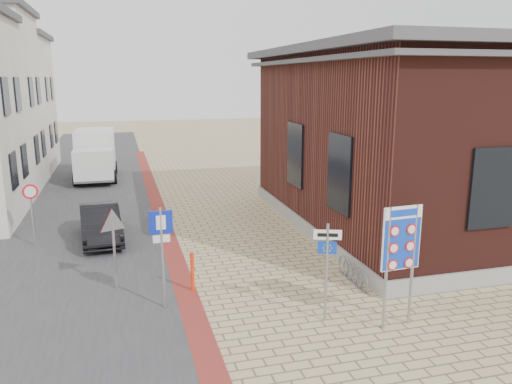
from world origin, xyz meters
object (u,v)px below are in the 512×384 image
border_sign (401,241)px  essen_sign (327,258)px  bollard (192,272)px  sedan (100,223)px  box_truck (95,155)px  parking_sign (162,240)px

border_sign → essen_sign: (-1.50, 0.68, -0.49)m
essen_sign → bollard: (-2.80, 2.50, -1.03)m
sedan → essen_sign: size_ratio=1.58×
sedan → bollard: bearing=-69.2°
box_truck → bollard: 17.14m
box_truck → bollard: bearing=-79.2°
parking_sign → bollard: 1.69m
border_sign → parking_sign: size_ratio=1.11×
sedan → box_truck: (-0.55, 11.59, 0.79)m
box_truck → parking_sign: size_ratio=2.01×
box_truck → border_sign: bearing=-69.4°
sedan → border_sign: (6.81, -8.43, 1.46)m
box_truck → bollard: (3.06, -16.84, -0.86)m
essen_sign → parking_sign: bearing=174.2°
essen_sign → sedan: bearing=143.7°
border_sign → bollard: (-4.30, 3.18, -1.53)m
box_truck → sedan: bearing=-86.8°
box_truck → essen_sign: size_ratio=2.18×
box_truck → essen_sign: box_truck is taller
sedan → bollard: sedan is taller
sedan → essen_sign: (5.31, -7.75, 0.96)m
sedan → parking_sign: bearing=-79.4°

